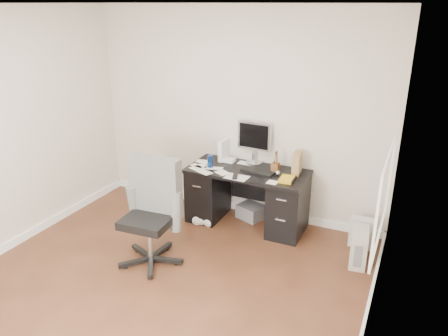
% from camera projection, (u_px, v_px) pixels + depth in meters
% --- Properties ---
extents(ground, '(4.00, 4.00, 0.00)m').
position_uv_depth(ground, '(158.00, 288.00, 4.42)').
color(ground, '#412215').
rests_on(ground, ground).
extents(room_shell, '(4.02, 4.02, 2.71)m').
position_uv_depth(room_shell, '(152.00, 130.00, 3.84)').
color(room_shell, beige).
rests_on(room_shell, ground).
extents(desk, '(1.50, 0.70, 0.75)m').
position_uv_depth(desk, '(247.00, 196.00, 5.56)').
color(desk, black).
rests_on(desk, ground).
extents(loose_papers, '(1.10, 0.60, 0.00)m').
position_uv_depth(loose_papers, '(231.00, 169.00, 5.47)').
color(loose_papers, silver).
rests_on(loose_papers, desk).
extents(lcd_monitor, '(0.46, 0.29, 0.56)m').
position_uv_depth(lcd_monitor, '(254.00, 143.00, 5.56)').
color(lcd_monitor, silver).
rests_on(lcd_monitor, desk).
extents(keyboard, '(0.44, 0.21, 0.02)m').
position_uv_depth(keyboard, '(258.00, 172.00, 5.35)').
color(keyboard, black).
rests_on(keyboard, desk).
extents(computer_mouse, '(0.07, 0.07, 0.06)m').
position_uv_depth(computer_mouse, '(278.00, 173.00, 5.26)').
color(computer_mouse, silver).
rests_on(computer_mouse, desk).
extents(travel_mug, '(0.09, 0.09, 0.16)m').
position_uv_depth(travel_mug, '(210.00, 161.00, 5.50)').
color(travel_mug, navy).
rests_on(travel_mug, desk).
extents(white_binder, '(0.12, 0.24, 0.27)m').
position_uv_depth(white_binder, '(224.00, 150.00, 5.74)').
color(white_binder, white).
rests_on(white_binder, desk).
extents(magazine_file, '(0.14, 0.24, 0.27)m').
position_uv_depth(magazine_file, '(297.00, 163.00, 5.28)').
color(magazine_file, '#9A714A').
rests_on(magazine_file, desk).
extents(pen_cup, '(0.12, 0.12, 0.27)m').
position_uv_depth(pen_cup, '(276.00, 161.00, 5.35)').
color(pen_cup, brown).
rests_on(pen_cup, desk).
extents(yellow_book, '(0.18, 0.22, 0.04)m').
position_uv_depth(yellow_book, '(287.00, 179.00, 5.10)').
color(yellow_book, gold).
rests_on(yellow_book, desk).
extents(paper_remote, '(0.28, 0.23, 0.02)m').
position_uv_depth(paper_remote, '(237.00, 176.00, 5.21)').
color(paper_remote, silver).
rests_on(paper_remote, desk).
extents(office_chair, '(0.70, 0.70, 1.17)m').
position_uv_depth(office_chair, '(148.00, 215.00, 4.66)').
color(office_chair, '#565856').
rests_on(office_chair, ground).
extents(pc_tower, '(0.22, 0.41, 0.39)m').
position_uv_depth(pc_tower, '(359.00, 247.00, 4.78)').
color(pc_tower, '#A6A296').
rests_on(pc_tower, ground).
extents(shopping_bag, '(0.28, 0.21, 0.37)m').
position_uv_depth(shopping_bag, '(362.00, 232.00, 5.11)').
color(shopping_bag, silver).
rests_on(shopping_bag, ground).
extents(wicker_basket, '(0.49, 0.49, 0.41)m').
position_uv_depth(wicker_basket, '(208.00, 199.00, 5.94)').
color(wicker_basket, '#462A15').
rests_on(wicker_basket, ground).
extents(desk_printer, '(0.39, 0.35, 0.19)m').
position_uv_depth(desk_printer, '(251.00, 212.00, 5.82)').
color(desk_printer, '#5E5E62').
rests_on(desk_printer, ground).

